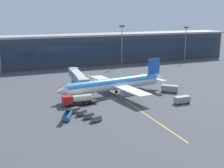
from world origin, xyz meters
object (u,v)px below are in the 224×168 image
(baggage_cart_3, at_px, (75,110))
(baggage_cart_1, at_px, (89,116))
(main_airliner, at_px, (114,84))
(lavatory_truck, at_px, (169,88))
(crew_van, at_px, (182,99))
(baggage_cart_0, at_px, (96,119))
(fuel_tanker, at_px, (77,100))
(belt_loader, at_px, (67,115))
(baggage_cart_2, at_px, (82,113))

(baggage_cart_3, bearing_deg, baggage_cart_1, -71.07)
(main_airliner, bearing_deg, lavatory_truck, -11.92)
(main_airliner, relative_size, crew_van, 8.51)
(main_airliner, bearing_deg, baggage_cart_1, -129.54)
(baggage_cart_1, distance_m, baggage_cart_3, 6.40)
(baggage_cart_1, bearing_deg, lavatory_truck, 22.86)
(baggage_cart_0, bearing_deg, fuel_tanker, 91.47)
(crew_van, bearing_deg, main_airliner, 131.79)
(crew_van, distance_m, baggage_cart_1, 31.47)
(fuel_tanker, distance_m, belt_loader, 12.15)
(lavatory_truck, bearing_deg, baggage_cart_3, -166.66)
(baggage_cart_3, bearing_deg, belt_loader, -129.28)
(belt_loader, distance_m, baggage_cart_3, 5.17)
(fuel_tanker, distance_m, baggage_cart_1, 12.66)
(lavatory_truck, height_order, baggage_cart_3, lavatory_truck)
(main_airliner, distance_m, belt_loader, 27.32)
(main_airliner, xyz_separation_m, baggage_cart_2, (-16.82, -16.09, -3.14))
(lavatory_truck, distance_m, baggage_cart_2, 38.43)
(fuel_tanker, xyz_separation_m, baggage_cart_2, (-1.68, -9.58, -0.96))
(lavatory_truck, xyz_separation_m, baggage_cart_3, (-37.57, -8.91, -0.64))
(belt_loader, height_order, baggage_cart_2, belt_loader)
(baggage_cart_1, height_order, baggage_cart_3, same)
(baggage_cart_3, bearing_deg, main_airliner, 36.19)
(main_airliner, bearing_deg, baggage_cart_3, -143.81)
(crew_van, distance_m, baggage_cart_3, 33.79)
(main_airliner, bearing_deg, baggage_cart_2, -136.27)
(belt_loader, relative_size, baggage_cart_1, 2.28)
(crew_van, height_order, lavatory_truck, lavatory_truck)
(lavatory_truck, height_order, baggage_cart_1, lavatory_truck)
(fuel_tanker, relative_size, baggage_cart_0, 3.60)
(main_airliner, xyz_separation_m, baggage_cart_3, (-17.86, -13.07, -3.14))
(baggage_cart_2, bearing_deg, crew_van, -2.48)
(main_airliner, distance_m, baggage_cart_0, 26.79)
(main_airliner, xyz_separation_m, crew_van, (15.64, -17.50, -2.61))
(crew_van, relative_size, lavatory_truck, 0.87)
(main_airliner, relative_size, baggage_cart_3, 14.23)
(fuel_tanker, relative_size, baggage_cart_2, 3.60)
(baggage_cart_0, relative_size, baggage_cart_1, 1.00)
(lavatory_truck, height_order, belt_loader, belt_loader)
(baggage_cart_3, bearing_deg, fuel_tanker, 67.49)
(lavatory_truck, xyz_separation_m, baggage_cart_1, (-35.49, -14.96, -0.64))
(baggage_cart_0, height_order, baggage_cart_3, same)
(fuel_tanker, relative_size, crew_van, 2.15)
(baggage_cart_0, relative_size, baggage_cart_2, 1.00)
(baggage_cart_0, xyz_separation_m, baggage_cart_3, (-3.12, 9.08, 0.00))
(lavatory_truck, bearing_deg, crew_van, -106.97)
(crew_van, bearing_deg, baggage_cart_1, -177.04)
(crew_van, distance_m, lavatory_truck, 13.94)
(crew_van, bearing_deg, lavatory_truck, 73.03)
(baggage_cart_1, height_order, baggage_cart_2, same)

